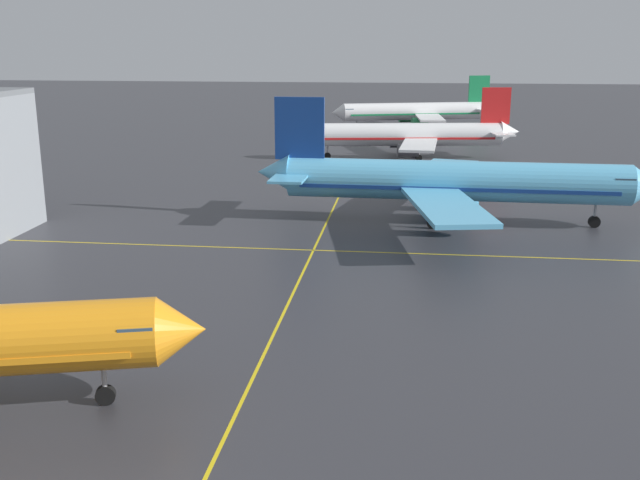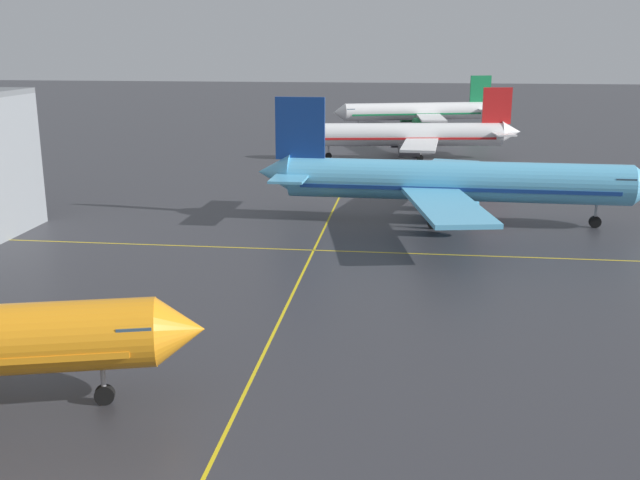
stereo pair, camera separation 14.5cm
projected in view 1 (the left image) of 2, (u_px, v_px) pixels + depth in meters
The scene contains 4 objects.
airliner_second_row at pixel (450, 181), 72.59m from camera, with size 38.82×33.57×12.10m.
airliner_third_row at pixel (408, 135), 112.31m from camera, with size 34.19×29.20×10.64m.
airliner_far_left_stand at pixel (416, 112), 148.99m from camera, with size 33.43×28.52×10.58m.
taxiway_markings at pixel (269, 343), 44.33m from camera, with size 119.45×90.19×0.01m.
Camera 1 is at (7.95, -22.06, 17.46)m, focal length 41.86 mm.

